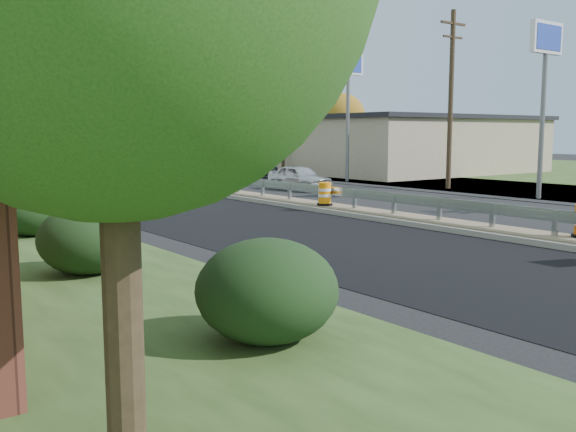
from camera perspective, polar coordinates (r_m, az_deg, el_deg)
ground at (r=21.26m, az=13.27°, el=-0.94°), size 140.00×140.00×0.00m
milled_overlay at (r=26.40m, az=-10.14°, el=0.75°), size 7.20×120.00×0.01m
median at (r=27.02m, az=0.15°, el=1.24°), size 1.60×55.00×0.23m
guardrail at (r=27.76m, az=-1.10°, el=2.69°), size 0.10×46.15×0.72m
retail_building_near at (r=50.01m, az=11.17°, el=6.30°), size 18.50×12.50×4.27m
pylon_sign_south at (r=31.54m, az=21.93°, el=13.19°), size 2.20×0.30×7.90m
pylon_sign_mid at (r=39.88m, az=5.38°, el=12.36°), size 2.20×0.30×7.90m
pylon_sign_north at (r=51.09m, az=-5.46°, el=11.27°), size 2.20×0.30×7.90m
utility_pole_smid at (r=35.69m, az=14.27°, el=10.27°), size 1.90×0.26×9.40m
utility_pole_nmid at (r=46.60m, az=-0.45°, el=9.78°), size 1.90×0.26×9.40m
utility_pole_north at (r=59.32m, az=-9.21°, el=9.18°), size 1.90×0.26×9.40m
hedge_south at (r=9.34m, az=-1.88°, el=-6.58°), size 2.09×2.09×1.52m
hedge_mid at (r=14.40m, az=-17.43°, el=-1.95°), size 2.09×2.09×1.52m
hedge_north at (r=20.23m, az=-21.81°, el=0.48°), size 2.09×2.09×1.52m
tree_far_yellow at (r=63.50m, az=4.77°, el=8.77°), size 4.62×4.62×6.86m
barrel_median_mid at (r=24.77m, az=3.29°, el=1.93°), size 0.60×0.60×0.89m
barrel_median_far at (r=35.64m, az=-8.84°, el=3.61°), size 0.67×0.67×0.99m
barrel_shoulder_far at (r=50.24m, az=-6.55°, el=4.41°), size 0.60×0.60×0.88m
car_silver at (r=33.80m, az=1.04°, el=3.44°), size 1.84×4.02×1.34m
car_dark_mid at (r=41.92m, az=-3.29°, el=4.31°), size 2.11×4.72×1.50m
car_dark_far at (r=53.41m, az=-14.56°, el=4.77°), size 2.79×5.50×1.53m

